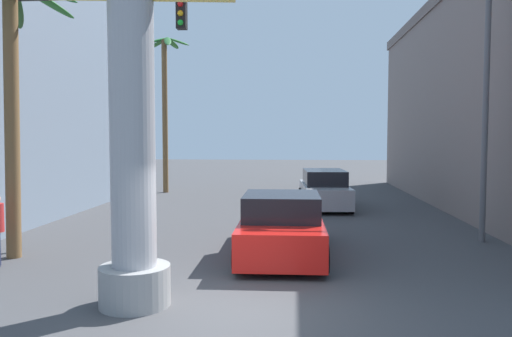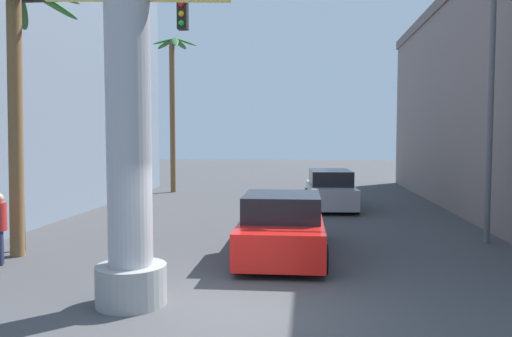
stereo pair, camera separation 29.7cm
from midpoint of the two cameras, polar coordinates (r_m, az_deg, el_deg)
ground_plane at (r=18.32m, az=2.61°, el=-5.58°), size 89.82×89.82×0.00m
building_left at (r=21.66m, az=-26.69°, el=10.68°), size 6.15×20.76×11.44m
neon_sign_pole at (r=9.11m, az=-13.57°, el=17.75°), size 3.50×1.23×10.99m
street_lamp at (r=15.11m, az=24.52°, el=9.14°), size 2.43×0.28×7.43m
traffic_light_mast at (r=13.44m, az=-19.50°, el=10.09°), size 5.12×0.32×6.44m
car_lead at (r=12.50m, az=3.73°, el=-6.67°), size 2.13×4.95×1.56m
car_far at (r=20.91m, az=8.87°, el=-2.43°), size 2.10×4.79×1.56m
palm_tree_near_left at (r=13.53m, az=-25.35°, el=9.97°), size 3.29×3.23×6.79m
palm_tree_far_left at (r=26.55m, az=-9.14°, el=8.28°), size 2.38×2.40×8.09m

